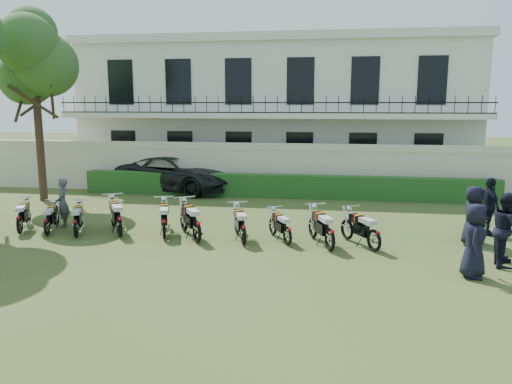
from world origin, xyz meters
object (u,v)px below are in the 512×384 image
at_px(motorcycle_9, 374,235).
at_px(officer_2, 504,229).
at_px(motorcycle_1, 47,223).
at_px(motorcycle_5, 197,226).
at_px(motorcycle_0, 19,220).
at_px(motorcycle_7, 288,231).
at_px(motorcycle_4, 164,224).
at_px(officer_4, 477,215).
at_px(motorcycle_2, 76,224).
at_px(motorcycle_3, 119,221).
at_px(officer_1, 507,230).
at_px(suv, 177,174).
at_px(motorcycle_6, 243,229).
at_px(officer_5, 489,207).
at_px(officer_3, 473,216).
at_px(motorcycle_8, 330,234).
at_px(tree_west_near, 34,58).
at_px(officer_0, 474,241).
at_px(inspector, 63,203).

height_order(motorcycle_9, officer_2, officer_2).
distance_m(motorcycle_1, motorcycle_5, 4.81).
xyz_separation_m(motorcycle_0, motorcycle_7, (8.41, 0.09, -0.04)).
xyz_separation_m(motorcycle_4, officer_4, (9.27, 1.28, 0.30)).
height_order(motorcycle_2, motorcycle_3, motorcycle_3).
distance_m(motorcycle_3, motorcycle_4, 1.43).
xyz_separation_m(motorcycle_9, officer_1, (3.20, -0.69, 0.45)).
height_order(motorcycle_4, officer_2, officer_2).
bearing_deg(suv, motorcycle_6, -132.89).
xyz_separation_m(motorcycle_6, motorcycle_9, (3.69, -0.06, 0.00)).
xyz_separation_m(motorcycle_7, officer_4, (5.53, 1.34, 0.37)).
distance_m(motorcycle_6, officer_5, 7.73).
xyz_separation_m(motorcycle_7, officer_3, (5.29, 0.90, 0.44)).
bearing_deg(motorcycle_8, tree_west_near, 133.07).
height_order(suv, officer_1, officer_1).
xyz_separation_m(motorcycle_1, motorcycle_4, (3.72, 0.18, 0.06)).
distance_m(motorcycle_9, officer_3, 3.11).
relative_size(motorcycle_0, motorcycle_1, 1.05).
relative_size(suv, officer_3, 3.37).
relative_size(motorcycle_5, officer_5, 1.02).
bearing_deg(motorcycle_3, motorcycle_0, 150.63).
distance_m(motorcycle_1, officer_1, 13.12).
relative_size(motorcycle_3, officer_0, 1.03).
relative_size(motorcycle_7, inspector, 0.97).
bearing_deg(tree_west_near, inspector, -51.98).
bearing_deg(tree_west_near, motorcycle_0, -65.51).
bearing_deg(suv, motorcycle_3, -156.15).
xyz_separation_m(motorcycle_0, motorcycle_4, (4.67, 0.14, 0.03)).
bearing_deg(officer_1, motorcycle_5, 91.67).
xyz_separation_m(motorcycle_1, motorcycle_6, (6.19, -0.08, 0.05)).
xyz_separation_m(motorcycle_2, officer_3, (11.75, 1.10, 0.41)).
bearing_deg(inspector, motorcycle_6, 53.35).
distance_m(officer_1, officer_4, 2.30).
bearing_deg(officer_2, motorcycle_4, 86.17).
distance_m(motorcycle_1, officer_0, 12.20).
bearing_deg(motorcycle_2, motorcycle_5, -21.55).
bearing_deg(officer_0, inspector, 89.99).
xyz_separation_m(motorcycle_0, officer_4, (13.94, 1.42, 0.33)).
bearing_deg(officer_0, motorcycle_7, 81.02).
relative_size(suv, officer_1, 3.11).
bearing_deg(motorcycle_5, inspector, 133.46).
xyz_separation_m(motorcycle_1, officer_1, (13.08, -0.83, 0.51)).
xyz_separation_m(motorcycle_1, officer_4, (12.99, 1.46, 0.37)).
height_order(motorcycle_8, officer_4, officer_4).
height_order(tree_west_near, suv, tree_west_near).
distance_m(motorcycle_7, suv, 10.28).
bearing_deg(motorcycle_1, motorcycle_4, -14.72).
xyz_separation_m(officer_2, officer_5, (0.40, 2.71, 0.04)).
bearing_deg(motorcycle_3, motorcycle_5, -37.70).
bearing_deg(officer_3, tree_west_near, 93.16).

